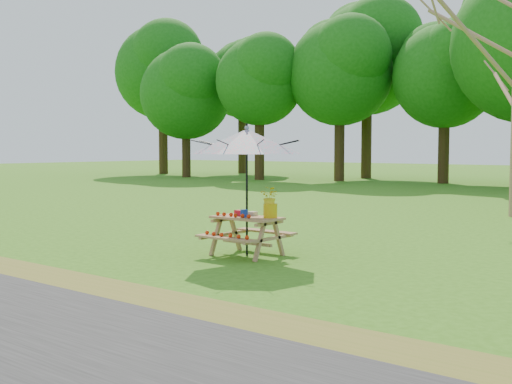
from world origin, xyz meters
The scene contains 7 objects.
ground centered at (0.00, 0.00, 0.00)m, with size 120.00×120.00×0.00m, color #397215.
drygrass_strip centered at (0.00, -2.80, 0.00)m, with size 120.00×1.20×0.01m, color olive.
picnic_table centered at (1.31, 0.50, 0.33)m, with size 1.20×1.32×0.67m.
patio_umbrella centered at (1.31, 0.50, 1.95)m, with size 2.25×2.25×2.25m.
produce_bins centered at (1.25, 0.51, 0.72)m, with size 0.35×0.42×0.13m.
tomatoes_row centered at (1.16, 0.32, 0.71)m, with size 0.77×0.13×0.07m, color red, non-canonical shape.
flower_bucket centered at (1.72, 0.62, 0.95)m, with size 0.35×0.31×0.53m.
Camera 1 is at (8.21, -7.90, 1.85)m, focal length 45.00 mm.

